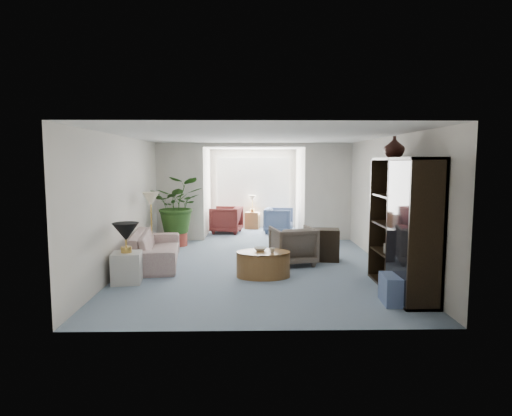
{
  "coord_description": "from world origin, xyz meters",
  "views": [
    {
      "loc": [
        -0.17,
        -8.0,
        2.03
      ],
      "look_at": [
        0.0,
        0.6,
        1.1
      ],
      "focal_mm": 30.23,
      "sensor_mm": 36.0,
      "label": 1
    }
  ],
  "objects_px": {
    "wingback_chair": "(293,245)",
    "sunroom_table": "(252,220)",
    "plant_pot": "(179,239)",
    "end_table": "(127,268)",
    "coffee_cup": "(272,250)",
    "sofa": "(156,248)",
    "sunroom_chair_maroon": "(226,220)",
    "floor_lamp": "(151,199)",
    "table_lamp": "(126,232)",
    "coffee_table": "(263,264)",
    "entertainment_cabinet": "(402,225)",
    "side_table_dark": "(325,245)",
    "cabinet_urn": "(394,147)",
    "framed_picture": "(390,180)",
    "ottoman": "(400,289)",
    "coffee_bowl": "(260,249)",
    "sunroom_chair_blue": "(279,220)"
  },
  "relations": [
    {
      "from": "floor_lamp",
      "to": "plant_pot",
      "type": "distance_m",
      "value": 1.7
    },
    {
      "from": "framed_picture",
      "to": "sunroom_chair_blue",
      "type": "distance_m",
      "value": 4.81
    },
    {
      "from": "sofa",
      "to": "ottoman",
      "type": "xyz_separation_m",
      "value": [
        4.02,
        -2.49,
        -0.12
      ]
    },
    {
      "from": "framed_picture",
      "to": "sofa",
      "type": "distance_m",
      "value": 4.7
    },
    {
      "from": "end_table",
      "to": "wingback_chair",
      "type": "height_order",
      "value": "wingback_chair"
    },
    {
      "from": "coffee_table",
      "to": "plant_pot",
      "type": "bearing_deg",
      "value": 124.18
    },
    {
      "from": "floor_lamp",
      "to": "coffee_cup",
      "type": "bearing_deg",
      "value": -34.68
    },
    {
      "from": "end_table",
      "to": "entertainment_cabinet",
      "type": "distance_m",
      "value": 4.53
    },
    {
      "from": "table_lamp",
      "to": "ottoman",
      "type": "relative_size",
      "value": 0.86
    },
    {
      "from": "coffee_bowl",
      "to": "side_table_dark",
      "type": "height_order",
      "value": "side_table_dark"
    },
    {
      "from": "coffee_cup",
      "to": "sunroom_chair_maroon",
      "type": "relative_size",
      "value": 0.11
    },
    {
      "from": "side_table_dark",
      "to": "sofa",
      "type": "bearing_deg",
      "value": -176.18
    },
    {
      "from": "table_lamp",
      "to": "sunroom_chair_blue",
      "type": "distance_m",
      "value": 5.87
    },
    {
      "from": "table_lamp",
      "to": "coffee_table",
      "type": "distance_m",
      "value": 2.42
    },
    {
      "from": "end_table",
      "to": "cabinet_urn",
      "type": "bearing_deg",
      "value": -0.86
    },
    {
      "from": "floor_lamp",
      "to": "plant_pot",
      "type": "xyz_separation_m",
      "value": [
        0.37,
        1.25,
        -1.09
      ]
    },
    {
      "from": "end_table",
      "to": "coffee_cup",
      "type": "distance_m",
      "value": 2.48
    },
    {
      "from": "floor_lamp",
      "to": "entertainment_cabinet",
      "type": "bearing_deg",
      "value": -29.45
    },
    {
      "from": "coffee_table",
      "to": "cabinet_urn",
      "type": "relative_size",
      "value": 2.72
    },
    {
      "from": "table_lamp",
      "to": "wingback_chair",
      "type": "xyz_separation_m",
      "value": [
        2.93,
        1.28,
        -0.49
      ]
    },
    {
      "from": "end_table",
      "to": "ottoman",
      "type": "bearing_deg",
      "value": -15.16
    },
    {
      "from": "sofa",
      "to": "sunroom_table",
      "type": "distance_m",
      "value": 4.88
    },
    {
      "from": "entertainment_cabinet",
      "to": "sunroom_chair_maroon",
      "type": "distance_m",
      "value": 6.42
    },
    {
      "from": "ottoman",
      "to": "sunroom_chair_blue",
      "type": "xyz_separation_m",
      "value": [
        -1.3,
        6.21,
        0.15
      ]
    },
    {
      "from": "entertainment_cabinet",
      "to": "sunroom_chair_blue",
      "type": "relative_size",
      "value": 2.67
    },
    {
      "from": "sunroom_chair_blue",
      "to": "sunroom_chair_maroon",
      "type": "distance_m",
      "value": 1.5
    },
    {
      "from": "coffee_bowl",
      "to": "coffee_cup",
      "type": "relative_size",
      "value": 2.46
    },
    {
      "from": "end_table",
      "to": "coffee_cup",
      "type": "height_order",
      "value": "coffee_cup"
    },
    {
      "from": "entertainment_cabinet",
      "to": "sunroom_chair_blue",
      "type": "distance_m",
      "value": 5.87
    },
    {
      "from": "wingback_chair",
      "to": "plant_pot",
      "type": "bearing_deg",
      "value": -48.78
    },
    {
      "from": "plant_pot",
      "to": "sunroom_chair_maroon",
      "type": "distance_m",
      "value": 2.16
    },
    {
      "from": "coffee_cup",
      "to": "sunroom_chair_blue",
      "type": "relative_size",
      "value": 0.12
    },
    {
      "from": "coffee_cup",
      "to": "plant_pot",
      "type": "xyz_separation_m",
      "value": [
        -2.09,
        2.96,
        -0.33
      ]
    },
    {
      "from": "framed_picture",
      "to": "sofa",
      "type": "bearing_deg",
      "value": 172.8
    },
    {
      "from": "end_table",
      "to": "cabinet_urn",
      "type": "xyz_separation_m",
      "value": [
        4.43,
        -0.07,
        2.01
      ]
    },
    {
      "from": "wingback_chair",
      "to": "coffee_bowl",
      "type": "bearing_deg",
      "value": 39.29
    },
    {
      "from": "table_lamp",
      "to": "wingback_chair",
      "type": "distance_m",
      "value": 3.23
    },
    {
      "from": "floor_lamp",
      "to": "plant_pot",
      "type": "bearing_deg",
      "value": 73.56
    },
    {
      "from": "coffee_table",
      "to": "entertainment_cabinet",
      "type": "xyz_separation_m",
      "value": [
        2.12,
        -0.9,
        0.82
      ]
    },
    {
      "from": "table_lamp",
      "to": "entertainment_cabinet",
      "type": "relative_size",
      "value": 0.21
    },
    {
      "from": "coffee_cup",
      "to": "cabinet_urn",
      "type": "bearing_deg",
      "value": -8.7
    },
    {
      "from": "end_table",
      "to": "floor_lamp",
      "type": "xyz_separation_m",
      "value": [
        -0.01,
        1.94,
        0.99
      ]
    },
    {
      "from": "table_lamp",
      "to": "coffee_table",
      "type": "xyz_separation_m",
      "value": [
        2.3,
        0.34,
        -0.64
      ]
    },
    {
      "from": "sofa",
      "to": "side_table_dark",
      "type": "xyz_separation_m",
      "value": [
        3.43,
        0.23,
        0.01
      ]
    },
    {
      "from": "sunroom_chair_maroon",
      "to": "entertainment_cabinet",
      "type": "bearing_deg",
      "value": 39.23
    },
    {
      "from": "sofa",
      "to": "ottoman",
      "type": "bearing_deg",
      "value": -129.09
    },
    {
      "from": "coffee_cup",
      "to": "ottoman",
      "type": "relative_size",
      "value": 0.18
    },
    {
      "from": "wingback_chair",
      "to": "sunroom_table",
      "type": "relative_size",
      "value": 1.63
    },
    {
      "from": "entertainment_cabinet",
      "to": "plant_pot",
      "type": "height_order",
      "value": "entertainment_cabinet"
    },
    {
      "from": "floor_lamp",
      "to": "cabinet_urn",
      "type": "bearing_deg",
      "value": -24.32
    }
  ]
}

